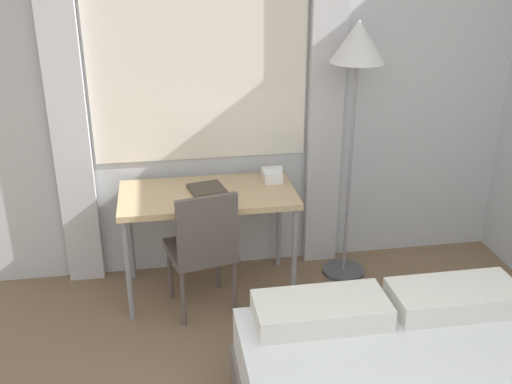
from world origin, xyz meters
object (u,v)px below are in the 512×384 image
at_px(desk, 208,201).
at_px(standing_lamp, 357,64).
at_px(telephone, 272,175).
at_px(book, 207,189).
at_px(desk_chair, 203,245).

relative_size(desk, standing_lamp, 0.63).
bearing_deg(standing_lamp, desk, -176.07).
xyz_separation_m(telephone, book, (-0.46, -0.11, -0.03)).
bearing_deg(book, desk_chair, -101.41).
bearing_deg(standing_lamp, desk_chair, -162.75).
xyz_separation_m(standing_lamp, telephone, (-0.53, 0.07, -0.75)).
bearing_deg(telephone, standing_lamp, -7.28).
height_order(desk, desk_chair, desk_chair).
height_order(desk_chair, standing_lamp, standing_lamp).
relative_size(desk_chair, book, 3.35).
xyz_separation_m(desk_chair, book, (0.06, 0.28, 0.27)).
bearing_deg(book, standing_lamp, 2.39).
xyz_separation_m(desk, book, (-0.00, 0.03, 0.08)).
height_order(desk_chair, telephone, desk_chair).
distance_m(standing_lamp, book, 1.25).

